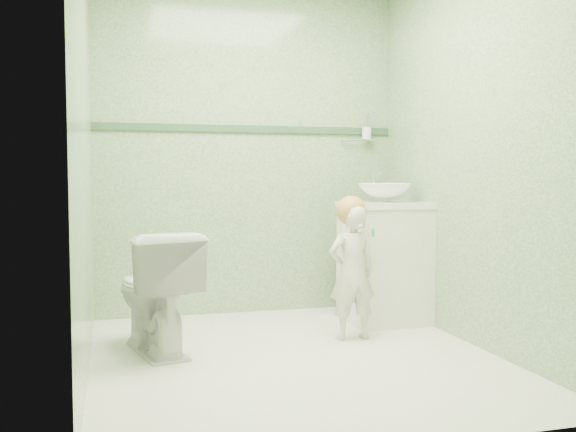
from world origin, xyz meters
name	(u,v)px	position (x,y,z in m)	size (l,w,h in m)	color
ground	(295,358)	(0.00, 0.00, 0.00)	(2.50, 2.50, 0.00)	beige
room_shell	(295,141)	(0.00, 0.00, 1.20)	(2.50, 2.54, 2.40)	gray
trim_stripe	(249,129)	(0.00, 1.24, 1.35)	(2.20, 0.02, 0.05)	#325136
vanity	(384,264)	(0.84, 0.70, 0.40)	(0.52, 0.50, 0.80)	white
counter	(385,205)	(0.84, 0.70, 0.81)	(0.54, 0.52, 0.04)	white
basin	(385,193)	(0.84, 0.70, 0.89)	(0.37, 0.37, 0.13)	white
faucet	(374,181)	(0.84, 0.89, 0.97)	(0.03, 0.13, 0.18)	silver
cup_holder	(366,134)	(0.89, 1.18, 1.33)	(0.26, 0.07, 0.21)	silver
toilet	(155,291)	(-0.74, 0.32, 0.35)	(0.39, 0.69, 0.70)	white
toddler	(352,272)	(0.45, 0.30, 0.41)	(0.30, 0.20, 0.83)	beige
hair_cap	(351,211)	(0.45, 0.33, 0.79)	(0.18, 0.18, 0.18)	#BB8445
teal_toothbrush	(372,232)	(0.53, 0.18, 0.67)	(0.11, 0.13, 0.08)	#177F58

